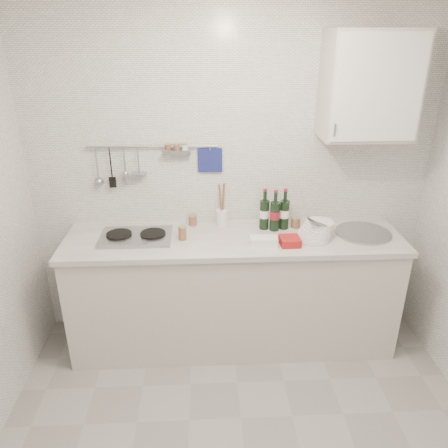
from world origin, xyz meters
The scene contains 14 objects.
back_wall centered at (0.00, 1.40, 1.25)m, with size 3.00×0.02×2.50m, color silver.
counter centered at (0.01, 1.10, 0.43)m, with size 2.44×0.64×0.96m.
wall_rail centered at (-0.60, 1.37, 1.43)m, with size 0.98×0.09×0.34m.
wall_cabinet centered at (0.90, 1.22, 1.95)m, with size 0.60×0.38×0.70m.
plate_stack_hob centered at (-0.71, 1.14, 0.93)m, with size 0.28×0.28×0.02m.
plate_stack_sink centered at (0.58, 1.05, 0.98)m, with size 0.27×0.26×0.13m.
wine_bottles centered at (0.31, 1.22, 1.07)m, with size 0.22×0.10×0.31m.
butter_dish centered at (0.20, 0.96, 0.95)m, with size 0.19×0.09×0.06m, color white.
strawberry_punnet centered at (0.38, 0.95, 0.95)m, with size 0.13×0.13×0.06m, color red.
utensil_crock centered at (-0.08, 1.30, 1.00)m, with size 0.08×0.08×0.35m.
jar_a centered at (-0.30, 1.32, 0.96)m, with size 0.06×0.06×0.09m.
jar_b centered at (0.48, 1.24, 0.96)m, with size 0.07×0.07×0.08m.
jar_c centered at (0.60, 1.27, 0.95)m, with size 0.06×0.06×0.07m.
jar_d centered at (-0.37, 1.07, 0.97)m, with size 0.06×0.06×0.11m.
Camera 1 is at (-0.21, -1.74, 2.29)m, focal length 35.00 mm.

